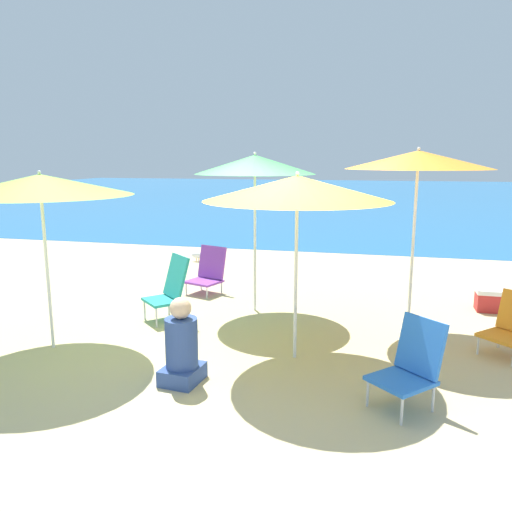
{
  "coord_description": "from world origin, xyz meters",
  "views": [
    {
      "loc": [
        1.05,
        -5.03,
        2.16
      ],
      "look_at": [
        -0.37,
        0.73,
        1.0
      ],
      "focal_mm": 35.0,
      "sensor_mm": 36.0,
      "label": 1
    }
  ],
  "objects": [
    {
      "name": "ground_plane",
      "position": [
        0.0,
        0.0,
        0.0
      ],
      "size": [
        60.0,
        60.0,
        0.0
      ],
      "primitive_type": "plane",
      "color": "#C6B284"
    },
    {
      "name": "sea_water",
      "position": [
        0.0,
        26.44,
        0.0
      ],
      "size": [
        60.0,
        40.0,
        0.01
      ],
      "color": "#23669E",
      "rests_on": "ground"
    },
    {
      "name": "beach_umbrella_orange",
      "position": [
        1.48,
        1.35,
        2.14
      ],
      "size": [
        1.75,
        1.75,
        2.3
      ],
      "color": "white",
      "rests_on": "ground"
    },
    {
      "name": "beach_umbrella_yellow",
      "position": [
        0.22,
        0.12,
        1.86
      ],
      "size": [
        1.98,
        1.98,
        2.03
      ],
      "color": "white",
      "rests_on": "ground"
    },
    {
      "name": "beach_umbrella_lime",
      "position": [
        -2.56,
        -0.26,
        1.88
      ],
      "size": [
        2.0,
        2.0,
        2.04
      ],
      "color": "white",
      "rests_on": "ground"
    },
    {
      "name": "beach_umbrella_green",
      "position": [
        -0.63,
        1.72,
        2.08
      ],
      "size": [
        1.67,
        1.67,
        2.25
      ],
      "color": "white",
      "rests_on": "ground"
    },
    {
      "name": "beach_chair_blue",
      "position": [
        1.39,
        -0.72,
        0.4
      ],
      "size": [
        0.7,
        0.7,
        0.79
      ],
      "rotation": [
        0.0,
        0.0,
        -0.75
      ],
      "color": "silver",
      "rests_on": "ground"
    },
    {
      "name": "beach_chair_teal",
      "position": [
        -1.65,
        1.04,
        0.45
      ],
      "size": [
        0.71,
        0.71,
        0.88
      ],
      "rotation": [
        0.0,
        0.0,
        -0.74
      ],
      "color": "silver",
      "rests_on": "ground"
    },
    {
      "name": "beach_chair_purple",
      "position": [
        -1.61,
        2.49,
        0.35
      ],
      "size": [
        0.65,
        0.66,
        0.75
      ],
      "rotation": [
        0.0,
        0.0,
        -0.34
      ],
      "color": "silver",
      "rests_on": "ground"
    },
    {
      "name": "person_seated_near",
      "position": [
        -0.75,
        -0.75,
        0.35
      ],
      "size": [
        0.39,
        0.45,
        0.86
      ],
      "rotation": [
        0.0,
        0.0,
        -0.11
      ],
      "color": "#334C8C",
      "rests_on": "ground"
    },
    {
      "name": "cooler_box",
      "position": [
        2.68,
        2.49,
        0.16
      ],
      "size": [
        0.43,
        0.3,
        0.32
      ],
      "color": "#B72828",
      "rests_on": "ground"
    },
    {
      "name": "seagull",
      "position": [
        -2.66,
        4.8,
        0.14
      ],
      "size": [
        0.27,
        0.11,
        0.23
      ],
      "color": "gold",
      "rests_on": "ground"
    }
  ]
}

